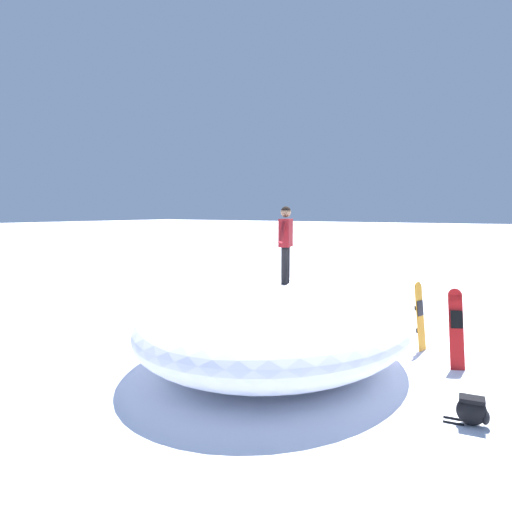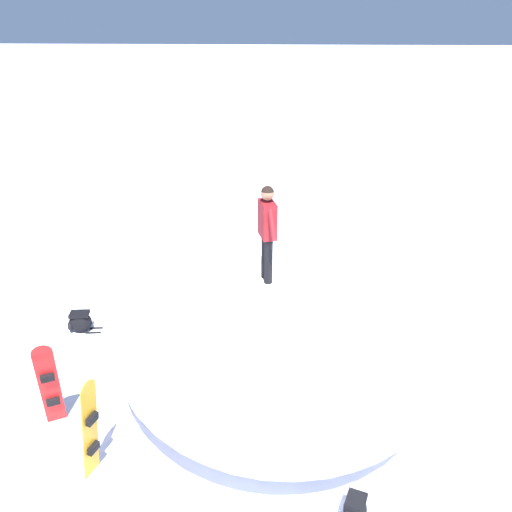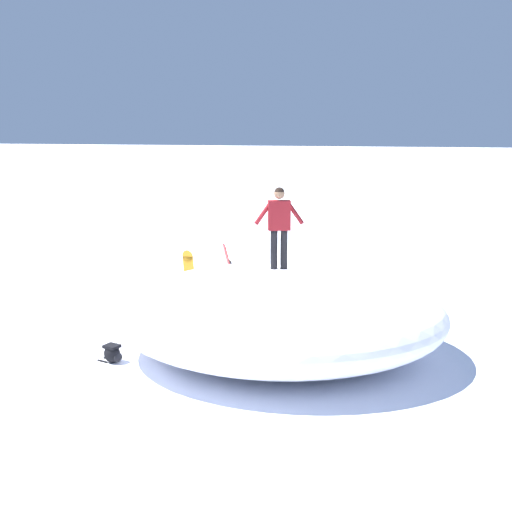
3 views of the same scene
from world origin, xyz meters
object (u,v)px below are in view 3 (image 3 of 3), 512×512
at_px(snowboard_primary_upright, 190,281).
at_px(backpack_near, 112,353).
at_px(backpack_far, 338,297).
at_px(snowboarder_standing, 279,221).
at_px(snowboard_secondary_upright, 231,274).

height_order(snowboard_primary_upright, backpack_near, snowboard_primary_upright).
xyz_separation_m(backpack_near, backpack_far, (-5.07, 3.91, 0.04)).
bearing_deg(backpack_near, snowboarder_standing, 112.75).
height_order(snowboard_secondary_upright, backpack_near, snowboard_secondary_upright).
relative_size(backpack_near, backpack_far, 0.80).
bearing_deg(backpack_near, snowboard_secondary_upright, 164.11).
distance_m(snowboard_secondary_upright, backpack_far, 2.81).
distance_m(snowboarder_standing, snowboard_secondary_upright, 4.06).
bearing_deg(backpack_far, snowboarder_standing, -12.48).
bearing_deg(snowboarder_standing, snowboard_primary_upright, -129.90).
bearing_deg(snowboarder_standing, backpack_far, 167.52).
distance_m(snowboard_secondary_upright, backpack_near, 4.62).
bearing_deg(snowboard_secondary_upright, snowboard_primary_upright, -40.95).
height_order(snowboard_primary_upright, snowboard_secondary_upright, snowboard_secondary_upright).
bearing_deg(backpack_near, backpack_far, 142.37).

